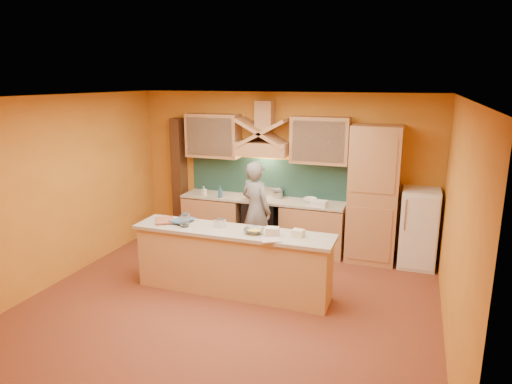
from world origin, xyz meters
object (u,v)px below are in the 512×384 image
(stove, at_px, (262,223))
(person, at_px, (256,210))
(fridge, at_px, (419,228))
(kitchen_scale, at_px, (220,223))
(mixing_bowl, at_px, (254,231))

(stove, xyz_separation_m, person, (0.07, -0.52, 0.40))
(fridge, xyz_separation_m, kitchen_scale, (-2.72, -1.83, 0.35))
(fridge, height_order, kitchen_scale, fridge)
(person, height_order, mixing_bowl, person)
(kitchen_scale, xyz_separation_m, mixing_bowl, (0.56, -0.09, -0.02))
(fridge, bearing_deg, stove, 180.00)
(stove, xyz_separation_m, mixing_bowl, (0.53, -1.92, 0.53))
(stove, height_order, fridge, fridge)
(kitchen_scale, relative_size, mixing_bowl, 0.45)
(person, bearing_deg, kitchen_scale, 110.39)
(fridge, relative_size, kitchen_scale, 10.27)
(kitchen_scale, distance_m, mixing_bowl, 0.57)
(stove, distance_m, person, 0.66)
(fridge, distance_m, person, 2.69)
(fridge, relative_size, mixing_bowl, 4.64)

